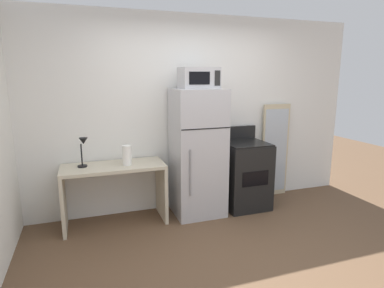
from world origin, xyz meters
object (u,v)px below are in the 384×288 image
(desk, at_px, (114,183))
(oven_range, at_px, (244,174))
(microwave, at_px, (199,78))
(paper_towel_roll, at_px, (127,155))
(refrigerator, at_px, (198,153))
(desk_lamp, at_px, (83,147))
(leaning_mirror, at_px, (275,151))

(desk, distance_m, oven_range, 1.77)
(desk, height_order, microwave, microwave)
(oven_range, bearing_deg, paper_towel_roll, -179.62)
(refrigerator, relative_size, microwave, 3.59)
(paper_towel_roll, distance_m, refrigerator, 0.91)
(desk_lamp, distance_m, refrigerator, 1.42)
(desk_lamp, relative_size, oven_range, 0.32)
(desk_lamp, distance_m, microwave, 1.61)
(desk_lamp, distance_m, oven_range, 2.16)
(refrigerator, bearing_deg, leaning_mirror, 10.64)
(desk_lamp, bearing_deg, paper_towel_roll, -8.32)
(microwave, distance_m, oven_range, 1.48)
(refrigerator, xyz_separation_m, leaning_mirror, (1.34, 0.25, -0.13))
(oven_range, bearing_deg, leaning_mirror, 21.50)
(desk, distance_m, desk_lamp, 0.57)
(desk_lamp, distance_m, leaning_mirror, 2.77)
(leaning_mirror, bearing_deg, microwave, -168.48)
(paper_towel_roll, bearing_deg, refrigerator, 0.90)
(desk_lamp, xyz_separation_m, microwave, (1.41, -0.08, 0.79))
(microwave, xyz_separation_m, leaning_mirror, (1.34, 0.27, -1.08))
(paper_towel_roll, height_order, leaning_mirror, leaning_mirror)
(desk, distance_m, refrigerator, 1.12)
(desk_lamp, height_order, refrigerator, refrigerator)
(desk_lamp, relative_size, leaning_mirror, 0.25)
(microwave, height_order, leaning_mirror, microwave)
(paper_towel_roll, height_order, microwave, microwave)
(paper_towel_roll, bearing_deg, oven_range, 0.38)
(paper_towel_roll, bearing_deg, leaning_mirror, 6.74)
(paper_towel_roll, relative_size, microwave, 0.52)
(desk, bearing_deg, paper_towel_roll, -15.63)
(refrigerator, bearing_deg, oven_range, -0.31)
(desk, height_order, desk_lamp, desk_lamp)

